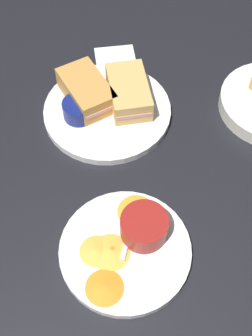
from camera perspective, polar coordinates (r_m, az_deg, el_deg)
name	(u,v)px	position (r cm, az deg, el deg)	size (l,w,h in cm)	color
ground_plane	(143,156)	(86.48, 2.28, 1.55)	(110.00, 110.00, 3.00)	black
plate_sandwich_main	(107,111)	(90.71, -2.44, 7.41)	(26.00, 26.00, 1.60)	white
sandwich_half_near	(129,92)	(89.81, 0.35, 9.86)	(14.70, 10.97, 4.80)	tan
sandwich_half_far	(87,91)	(90.41, -5.16, 9.99)	(14.97, 13.84, 4.80)	#C68C42
ramekin_dark_sauce	(79,109)	(87.82, -6.19, 7.65)	(6.37, 6.37, 3.66)	navy
spoon_by_dark_ramekin	(105,115)	(88.55, -2.69, 6.94)	(2.50, 9.95, 0.80)	silver
plate_chips_companion	(125,251)	(74.17, -0.11, -10.68)	(21.99, 21.99, 1.60)	white
ramekin_light_gravy	(144,226)	(72.62, 2.38, -7.57)	(7.97, 7.97, 4.35)	maroon
spoon_by_gravy_ramekin	(131,222)	(75.07, 0.67, -7.08)	(9.95, 2.50, 0.80)	silver
plantain_chip_scatter	(114,248)	(73.18, -1.59, -10.36)	(21.93, 13.41, 0.60)	gold
paper_napkin_folded	(116,63)	(101.50, -1.27, 13.55)	(11.00, 9.00, 0.40)	white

